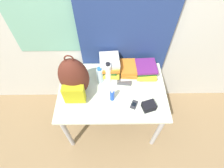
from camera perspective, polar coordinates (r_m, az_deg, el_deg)
ground_plane at (r=2.34m, az=0.12°, el=-20.00°), size 12.00×12.00×0.00m
wall_back at (r=1.79m, az=-0.33°, el=19.88°), size 6.00×0.06×2.50m
curtain_blue at (r=1.75m, az=4.66°, el=18.84°), size 0.95×0.04×2.50m
desk at (r=1.90m, az=0.00°, el=-3.54°), size 1.11×0.74×0.75m
backpack at (r=1.66m, az=-12.29°, el=1.59°), size 0.28×0.27×0.52m
book_stack_left at (r=1.87m, az=-0.76°, el=5.65°), size 0.22×0.26×0.22m
book_stack_center at (r=1.92m, az=5.44°, el=4.70°), size 0.22×0.29×0.13m
book_stack_right at (r=1.94m, az=10.90°, el=4.82°), size 0.23×0.28×0.13m
water_bottle at (r=1.81m, az=-3.98°, el=2.80°), size 0.07×0.07×0.21m
sports_bottle at (r=1.78m, az=-1.29°, el=3.61°), size 0.07×0.07×0.27m
sunscreen_bottle at (r=1.70m, az=0.00°, el=-3.64°), size 0.04×0.04×0.16m
cell_phone at (r=1.73m, az=7.17°, el=-6.70°), size 0.09×0.11×0.02m
sunglasses_case at (r=1.86m, az=4.03°, el=0.57°), size 0.16×0.07×0.04m
camera_pouch at (r=1.71m, az=11.95°, el=-7.06°), size 0.14×0.13×0.07m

